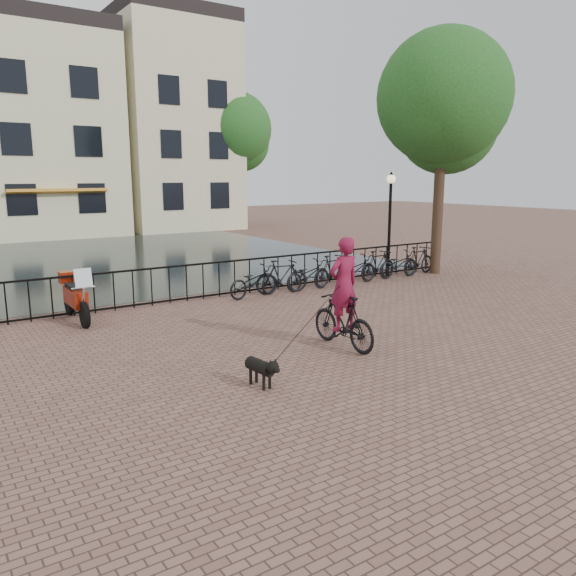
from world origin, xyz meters
TOP-DOWN VIEW (x-y plane):
  - ground at (0.00, 0.00)m, footprint 100.00×100.00m
  - canal_water at (0.00, 17.30)m, footprint 20.00×20.00m
  - railing at (0.00, 8.00)m, footprint 20.00×0.05m
  - canal_house_mid at (0.50, 30.00)m, footprint 8.00×9.50m
  - canal_house_right at (8.50, 30.00)m, footprint 7.00×9.00m
  - tree_near_right at (9.20, 7.30)m, footprint 4.48×4.48m
  - tree_far_right at (12.00, 27.00)m, footprint 4.76×4.76m
  - lamp_post at (7.20, 7.60)m, footprint 0.30×0.30m
  - cyclist at (0.85, 2.28)m, footprint 0.83×1.92m
  - dog at (-1.64, 1.39)m, footprint 0.34×0.83m
  - motorcycle at (-3.07, 7.46)m, footprint 0.48×1.98m
  - parked_bike_0 at (1.80, 7.40)m, footprint 1.79×0.85m
  - parked_bike_1 at (2.75, 7.40)m, footprint 1.71×0.69m
  - parked_bike_2 at (3.70, 7.40)m, footprint 1.77×0.79m
  - parked_bike_3 at (4.65, 7.40)m, footprint 1.72×0.72m
  - parked_bike_4 at (5.60, 7.40)m, footprint 1.74×0.68m
  - parked_bike_5 at (6.55, 7.40)m, footprint 1.71×0.68m
  - parked_bike_6 at (7.50, 7.40)m, footprint 1.73×0.65m
  - parked_bike_7 at (8.45, 7.40)m, footprint 1.71×0.71m

SIDE VIEW (x-z plane):
  - ground at x=0.00m, z-range 0.00..0.00m
  - canal_water at x=0.00m, z-range 0.00..0.00m
  - dog at x=-1.64m, z-range 0.00..0.54m
  - parked_bike_0 at x=1.80m, z-range 0.00..0.90m
  - parked_bike_2 at x=3.70m, z-range 0.00..0.90m
  - parked_bike_4 at x=5.60m, z-range 0.00..0.90m
  - parked_bike_6 at x=7.50m, z-range 0.00..0.90m
  - parked_bike_1 at x=2.75m, z-range 0.00..1.00m
  - parked_bike_3 at x=4.65m, z-range 0.00..1.00m
  - parked_bike_5 at x=6.55m, z-range 0.00..1.00m
  - parked_bike_7 at x=8.45m, z-range 0.00..1.00m
  - railing at x=0.00m, z-range -0.01..1.02m
  - motorcycle at x=-3.07m, z-range 0.00..1.41m
  - cyclist at x=0.85m, z-range -0.31..2.30m
  - lamp_post at x=7.20m, z-range 0.65..4.10m
  - canal_house_mid at x=0.50m, z-range 0.00..11.80m
  - tree_near_right at x=9.20m, z-range 1.85..10.09m
  - tree_far_right at x=12.00m, z-range 1.97..10.73m
  - canal_house_right at x=8.50m, z-range 0.00..13.30m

